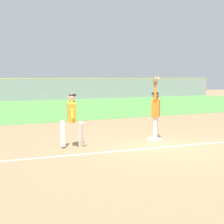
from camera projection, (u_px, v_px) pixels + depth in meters
ground_plane at (164, 147)px, 10.45m from camera, size 73.31×73.31×0.00m
outfield_grass at (47, 108)px, 23.99m from camera, size 43.98×15.90×0.01m
chalk_foul_line at (52, 157)px, 9.19m from camera, size 11.97×1.02×0.01m
first_base at (154, 139)px, 11.70m from camera, size 0.39×0.39×0.08m
fielder at (156, 109)px, 11.45m from camera, size 0.66×0.76×2.28m
runner at (72, 116)px, 10.38m from camera, size 0.76×0.84×1.72m
baseball at (158, 78)px, 11.50m from camera, size 0.07×0.07×0.07m
outfield_fence at (26, 90)px, 31.02m from camera, size 44.06×0.08×2.13m
parked_car_blue at (7, 93)px, 33.30m from camera, size 4.43×2.17×1.25m
parked_car_tan at (62, 91)px, 36.01m from camera, size 4.43×2.17×1.25m
parked_car_green at (111, 91)px, 38.33m from camera, size 4.48×2.28×1.25m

